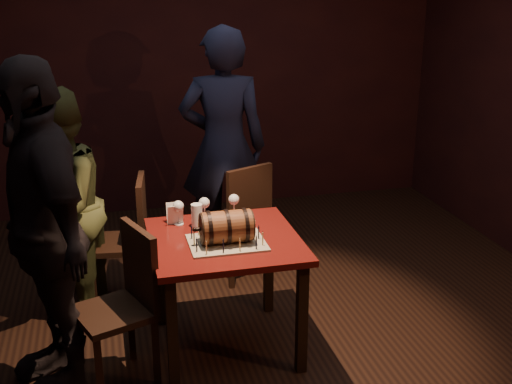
{
  "coord_description": "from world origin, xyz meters",
  "views": [
    {
      "loc": [
        -0.84,
        -3.71,
        2.27
      ],
      "look_at": [
        0.09,
        0.05,
        0.95
      ],
      "focal_mm": 45.0,
      "sensor_mm": 36.0,
      "label": 1
    }
  ],
  "objects_px": {
    "chair_left_front": "(126,298)",
    "person_back": "(223,147)",
    "person_left_rear": "(60,209)",
    "pint_of_ale": "(197,216)",
    "pub_table": "(225,254)",
    "wine_glass_right": "(234,201)",
    "chair_left_rear": "(129,234)",
    "wine_glass_left": "(178,207)",
    "wine_glass_mid": "(204,204)",
    "chair_back": "(242,215)",
    "person_left_front": "(44,230)",
    "barrel_cake": "(226,227)"
  },
  "relations": [
    {
      "from": "chair_left_front",
      "to": "person_back",
      "type": "distance_m",
      "value": 1.83
    },
    {
      "from": "barrel_cake",
      "to": "person_back",
      "type": "height_order",
      "value": "person_back"
    },
    {
      "from": "barrel_cake",
      "to": "chair_left_front",
      "type": "xyz_separation_m",
      "value": [
        -0.61,
        -0.1,
        -0.34
      ]
    },
    {
      "from": "wine_glass_right",
      "to": "person_left_rear",
      "type": "bearing_deg",
      "value": 164.15
    },
    {
      "from": "barrel_cake",
      "to": "wine_glass_mid",
      "type": "height_order",
      "value": "barrel_cake"
    },
    {
      "from": "barrel_cake",
      "to": "chair_left_front",
      "type": "distance_m",
      "value": 0.71
    },
    {
      "from": "wine_glass_mid",
      "to": "chair_left_rear",
      "type": "distance_m",
      "value": 0.74
    },
    {
      "from": "pub_table",
      "to": "barrel_cake",
      "type": "xyz_separation_m",
      "value": [
        -0.0,
        -0.09,
        0.22
      ]
    },
    {
      "from": "chair_left_rear",
      "to": "person_back",
      "type": "xyz_separation_m",
      "value": [
        0.8,
        0.59,
        0.44
      ]
    },
    {
      "from": "barrel_cake",
      "to": "pint_of_ale",
      "type": "height_order",
      "value": "barrel_cake"
    },
    {
      "from": "pub_table",
      "to": "wine_glass_mid",
      "type": "relative_size",
      "value": 5.59
    },
    {
      "from": "person_left_rear",
      "to": "pint_of_ale",
      "type": "bearing_deg",
      "value": 79.32
    },
    {
      "from": "wine_glass_left",
      "to": "wine_glass_mid",
      "type": "height_order",
      "value": "same"
    },
    {
      "from": "pint_of_ale",
      "to": "person_left_front",
      "type": "bearing_deg",
      "value": -159.11
    },
    {
      "from": "chair_left_front",
      "to": "person_back",
      "type": "height_order",
      "value": "person_back"
    },
    {
      "from": "wine_glass_left",
      "to": "chair_left_front",
      "type": "relative_size",
      "value": 0.17
    },
    {
      "from": "pub_table",
      "to": "wine_glass_right",
      "type": "bearing_deg",
      "value": 68.54
    },
    {
      "from": "pub_table",
      "to": "person_left_front",
      "type": "bearing_deg",
      "value": -173.56
    },
    {
      "from": "person_back",
      "to": "person_left_rear",
      "type": "distance_m",
      "value": 1.44
    },
    {
      "from": "pub_table",
      "to": "wine_glass_left",
      "type": "height_order",
      "value": "wine_glass_left"
    },
    {
      "from": "wine_glass_left",
      "to": "chair_left_front",
      "type": "height_order",
      "value": "chair_left_front"
    },
    {
      "from": "chair_left_rear",
      "to": "chair_left_front",
      "type": "height_order",
      "value": "same"
    },
    {
      "from": "person_back",
      "to": "wine_glass_left",
      "type": "bearing_deg",
      "value": 75.34
    },
    {
      "from": "wine_glass_left",
      "to": "person_left_rear",
      "type": "bearing_deg",
      "value": 154.43
    },
    {
      "from": "pint_of_ale",
      "to": "chair_left_rear",
      "type": "distance_m",
      "value": 0.74
    },
    {
      "from": "wine_glass_mid",
      "to": "chair_left_front",
      "type": "distance_m",
      "value": 0.82
    },
    {
      "from": "chair_left_front",
      "to": "person_left_rear",
      "type": "height_order",
      "value": "person_left_rear"
    },
    {
      "from": "person_left_rear",
      "to": "person_left_front",
      "type": "xyz_separation_m",
      "value": [
        -0.04,
        -0.76,
        0.15
      ]
    },
    {
      "from": "chair_left_front",
      "to": "person_left_front",
      "type": "relative_size",
      "value": 0.49
    },
    {
      "from": "barrel_cake",
      "to": "wine_glass_left",
      "type": "xyz_separation_m",
      "value": [
        -0.24,
        0.38,
        0.01
      ]
    },
    {
      "from": "chair_back",
      "to": "person_left_rear",
      "type": "height_order",
      "value": "person_left_rear"
    },
    {
      "from": "person_left_front",
      "to": "chair_left_front",
      "type": "bearing_deg",
      "value": 59.7
    },
    {
      "from": "wine_glass_right",
      "to": "pub_table",
      "type": "bearing_deg",
      "value": -111.46
    },
    {
      "from": "wine_glass_right",
      "to": "person_left_rear",
      "type": "distance_m",
      "value": 1.16
    },
    {
      "from": "pub_table",
      "to": "wine_glass_right",
      "type": "relative_size",
      "value": 5.59
    },
    {
      "from": "wine_glass_left",
      "to": "chair_back",
      "type": "xyz_separation_m",
      "value": [
        0.56,
        0.64,
        -0.35
      ]
    },
    {
      "from": "chair_left_front",
      "to": "person_left_rear",
      "type": "relative_size",
      "value": 0.58
    },
    {
      "from": "wine_glass_mid",
      "to": "wine_glass_left",
      "type": "bearing_deg",
      "value": -172.57
    },
    {
      "from": "wine_glass_right",
      "to": "chair_left_front",
      "type": "bearing_deg",
      "value": -145.12
    },
    {
      "from": "chair_back",
      "to": "chair_left_rear",
      "type": "relative_size",
      "value": 1.0
    },
    {
      "from": "person_back",
      "to": "person_left_rear",
      "type": "xyz_separation_m",
      "value": [
        -1.25,
        -0.71,
        -0.16
      ]
    },
    {
      "from": "wine_glass_left",
      "to": "wine_glass_right",
      "type": "height_order",
      "value": "same"
    },
    {
      "from": "barrel_cake",
      "to": "person_left_rear",
      "type": "bearing_deg",
      "value": 143.24
    },
    {
      "from": "wine_glass_mid",
      "to": "chair_back",
      "type": "relative_size",
      "value": 0.17
    },
    {
      "from": "barrel_cake",
      "to": "person_left_front",
      "type": "height_order",
      "value": "person_left_front"
    },
    {
      "from": "chair_left_rear",
      "to": "person_left_rear",
      "type": "bearing_deg",
      "value": -164.68
    },
    {
      "from": "wine_glass_mid",
      "to": "wine_glass_right",
      "type": "bearing_deg",
      "value": 4.94
    },
    {
      "from": "chair_left_front",
      "to": "chair_left_rear",
      "type": "bearing_deg",
      "value": 85.64
    },
    {
      "from": "wine_glass_mid",
      "to": "chair_back",
      "type": "bearing_deg",
      "value": 58.18
    },
    {
      "from": "pub_table",
      "to": "person_left_front",
      "type": "xyz_separation_m",
      "value": [
        -1.03,
        -0.12,
        0.31
      ]
    }
  ]
}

